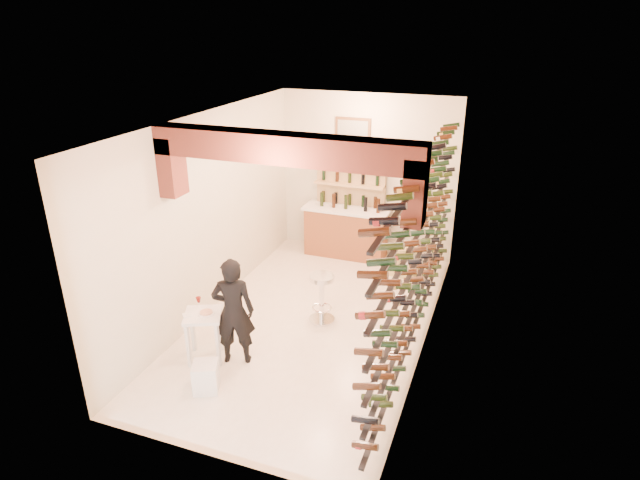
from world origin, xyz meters
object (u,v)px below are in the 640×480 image
at_px(crate_lower, 404,268).
at_px(back_counter, 346,230).
at_px(white_stool, 206,377).
at_px(person, 233,312).
at_px(wine_rack, 416,246).
at_px(tasting_table, 203,322).
at_px(chrome_barstool, 322,295).

bearing_deg(crate_lower, back_counter, 159.09).
bearing_deg(crate_lower, white_stool, -112.39).
bearing_deg(person, crate_lower, -135.99).
relative_size(wine_rack, crate_lower, 11.57).
distance_m(wine_rack, back_counter, 3.38).
distance_m(wine_rack, person, 2.67).
relative_size(tasting_table, person, 0.55).
bearing_deg(tasting_table, person, -11.79).
distance_m(back_counter, tasting_table, 4.14).
bearing_deg(tasting_table, white_stool, -82.98).
xyz_separation_m(wine_rack, crate_lower, (-0.53, 2.15, -1.40)).
relative_size(person, crate_lower, 3.20).
xyz_separation_m(white_stool, person, (0.06, 0.71, 0.59)).
bearing_deg(tasting_table, crate_lower, 35.32).
xyz_separation_m(back_counter, tasting_table, (-0.80, -4.06, 0.06)).
bearing_deg(back_counter, tasting_table, -101.09).
height_order(white_stool, person, person).
distance_m(person, chrome_barstool, 1.64).
height_order(person, chrome_barstool, person).
relative_size(back_counter, white_stool, 4.31).
height_order(white_stool, crate_lower, white_stool).
bearing_deg(white_stool, wine_rack, 41.90).
height_order(person, crate_lower, person).
height_order(tasting_table, chrome_barstool, tasting_table).
relative_size(wine_rack, chrome_barstool, 7.13).
height_order(back_counter, chrome_barstool, back_counter).
bearing_deg(white_stool, tasting_table, 121.28).
xyz_separation_m(wine_rack, person, (-2.20, -1.32, -0.76)).
xyz_separation_m(white_stool, crate_lower, (1.72, 4.18, -0.05)).
relative_size(tasting_table, white_stool, 2.22).
height_order(wine_rack, chrome_barstool, wine_rack).
relative_size(back_counter, crate_lower, 3.45).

